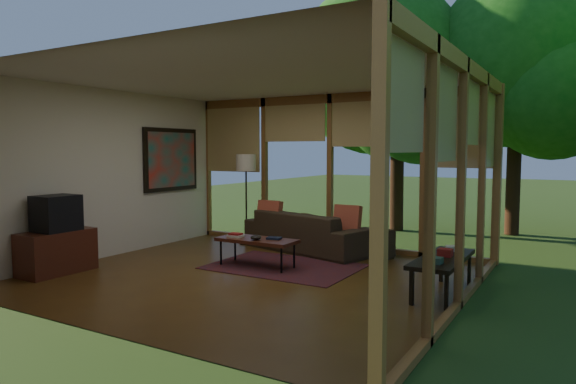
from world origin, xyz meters
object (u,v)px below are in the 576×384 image
Objects in this scene: media_cabinet at (57,252)px; television at (56,213)px; coffee_table at (257,241)px; sofa at (308,231)px; side_console at (436,260)px; floor_lamp at (246,168)px.

television reaches higher than media_cabinet.
television is at bearing -141.88° from coffee_table.
coffee_table is at bearing 102.20° from sofa.
side_console is (4.87, 1.64, 0.11)m from media_cabinet.
coffee_table is (-0.08, -1.46, 0.05)m from sofa.
television is at bearing 0.00° from media_cabinet.
media_cabinet is 0.83× the size of coffee_table.
television is 3.39m from floor_lamp.
sofa is at bearing 54.25° from media_cabinet.
coffee_table is at bearing 38.12° from television.
media_cabinet is at bearing -107.57° from floor_lamp.
sofa is 2.32× the size of media_cabinet.
floor_lamp reaches higher than coffee_table.
sofa is at bearing 54.48° from television.
sofa reaches higher than media_cabinet.
sofa is 3.93m from media_cabinet.
media_cabinet is at bearing 180.00° from television.
television is (-2.28, -3.19, 0.51)m from sofa.
sofa is 1.67m from floor_lamp.
media_cabinet is 0.55m from television.
floor_lamp is at bearing 72.75° from television.
television is at bearing -107.25° from floor_lamp.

